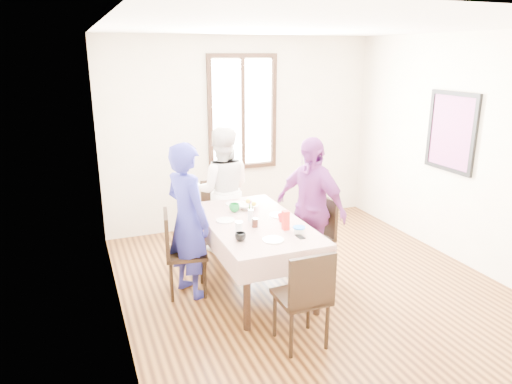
{
  "coord_description": "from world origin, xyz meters",
  "views": [
    {
      "loc": [
        -2.29,
        -4.07,
        2.47
      ],
      "look_at": [
        -0.59,
        0.21,
        1.1
      ],
      "focal_mm": 33.01,
      "sensor_mm": 36.0,
      "label": 1
    }
  ],
  "objects_px": {
    "person_far": "(223,191)",
    "chair_right": "(311,238)",
    "person_left": "(187,220)",
    "person_right": "(310,208)",
    "chair_far": "(223,216)",
    "chair_left": "(186,253)",
    "dining_table": "(254,255)",
    "chair_near": "(301,296)"
  },
  "relations": [
    {
      "from": "dining_table",
      "to": "chair_near",
      "type": "relative_size",
      "value": 1.77
    },
    {
      "from": "person_far",
      "to": "chair_left",
      "type": "bearing_deg",
      "value": 68.07
    },
    {
      "from": "chair_far",
      "to": "person_right",
      "type": "bearing_deg",
      "value": 115.67
    },
    {
      "from": "dining_table",
      "to": "chair_far",
      "type": "xyz_separation_m",
      "value": [
        0.0,
        1.11,
        0.08
      ]
    },
    {
      "from": "chair_far",
      "to": "person_far",
      "type": "distance_m",
      "value": 0.35
    },
    {
      "from": "dining_table",
      "to": "person_left",
      "type": "xyz_separation_m",
      "value": [
        -0.69,
        0.15,
        0.44
      ]
    },
    {
      "from": "dining_table",
      "to": "chair_near",
      "type": "bearing_deg",
      "value": -90.0
    },
    {
      "from": "chair_far",
      "to": "person_right",
      "type": "relative_size",
      "value": 0.56
    },
    {
      "from": "chair_right",
      "to": "chair_near",
      "type": "bearing_deg",
      "value": 142.06
    },
    {
      "from": "chair_left",
      "to": "chair_far",
      "type": "height_order",
      "value": "same"
    },
    {
      "from": "person_left",
      "to": "person_right",
      "type": "xyz_separation_m",
      "value": [
        1.38,
        -0.1,
        -0.01
      ]
    },
    {
      "from": "dining_table",
      "to": "person_far",
      "type": "distance_m",
      "value": 1.17
    },
    {
      "from": "chair_far",
      "to": "person_left",
      "type": "relative_size",
      "value": 0.56
    },
    {
      "from": "chair_near",
      "to": "person_far",
      "type": "distance_m",
      "value": 2.22
    },
    {
      "from": "chair_far",
      "to": "chair_near",
      "type": "distance_m",
      "value": 2.22
    },
    {
      "from": "person_left",
      "to": "person_far",
      "type": "relative_size",
      "value": 1.01
    },
    {
      "from": "person_left",
      "to": "person_far",
      "type": "bearing_deg",
      "value": -58.88
    },
    {
      "from": "chair_right",
      "to": "chair_near",
      "type": "height_order",
      "value": "same"
    },
    {
      "from": "person_far",
      "to": "chair_right",
      "type": "bearing_deg",
      "value": 139.44
    },
    {
      "from": "chair_far",
      "to": "person_far",
      "type": "height_order",
      "value": "person_far"
    },
    {
      "from": "person_left",
      "to": "dining_table",
      "type": "bearing_deg",
      "value": -124.93
    },
    {
      "from": "dining_table",
      "to": "person_right",
      "type": "relative_size",
      "value": 1.0
    },
    {
      "from": "dining_table",
      "to": "chair_far",
      "type": "relative_size",
      "value": 1.77
    },
    {
      "from": "dining_table",
      "to": "person_right",
      "type": "distance_m",
      "value": 0.81
    },
    {
      "from": "chair_left",
      "to": "person_right",
      "type": "relative_size",
      "value": 0.56
    },
    {
      "from": "person_right",
      "to": "chair_right",
      "type": "bearing_deg",
      "value": 66.68
    },
    {
      "from": "chair_far",
      "to": "person_far",
      "type": "bearing_deg",
      "value": 82.6
    },
    {
      "from": "dining_table",
      "to": "person_right",
      "type": "bearing_deg",
      "value": 4.18
    },
    {
      "from": "dining_table",
      "to": "chair_left",
      "type": "xyz_separation_m",
      "value": [
        -0.71,
        0.15,
        0.08
      ]
    },
    {
      "from": "person_right",
      "to": "chair_far",
      "type": "bearing_deg",
      "value": -170.25
    },
    {
      "from": "chair_far",
      "to": "person_right",
      "type": "xyz_separation_m",
      "value": [
        0.69,
        -1.06,
        0.35
      ]
    },
    {
      "from": "chair_right",
      "to": "chair_far",
      "type": "bearing_deg",
      "value": 27.27
    },
    {
      "from": "person_far",
      "to": "person_right",
      "type": "xyz_separation_m",
      "value": [
        0.69,
        -1.04,
        0.0
      ]
    },
    {
      "from": "chair_left",
      "to": "chair_near",
      "type": "relative_size",
      "value": 1.0
    },
    {
      "from": "person_left",
      "to": "person_far",
      "type": "height_order",
      "value": "person_left"
    },
    {
      "from": "chair_left",
      "to": "chair_far",
      "type": "xyz_separation_m",
      "value": [
        0.71,
        0.96,
        0.0
      ]
    },
    {
      "from": "dining_table",
      "to": "chair_right",
      "type": "bearing_deg",
      "value": 4.07
    },
    {
      "from": "chair_near",
      "to": "person_left",
      "type": "xyz_separation_m",
      "value": [
        -0.69,
        1.26,
        0.36
      ]
    },
    {
      "from": "dining_table",
      "to": "chair_left",
      "type": "distance_m",
      "value": 0.73
    },
    {
      "from": "chair_left",
      "to": "dining_table",
      "type": "bearing_deg",
      "value": 87.5
    },
    {
      "from": "dining_table",
      "to": "person_far",
      "type": "bearing_deg",
      "value": 90.0
    },
    {
      "from": "chair_far",
      "to": "person_left",
      "type": "distance_m",
      "value": 1.23
    }
  ]
}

